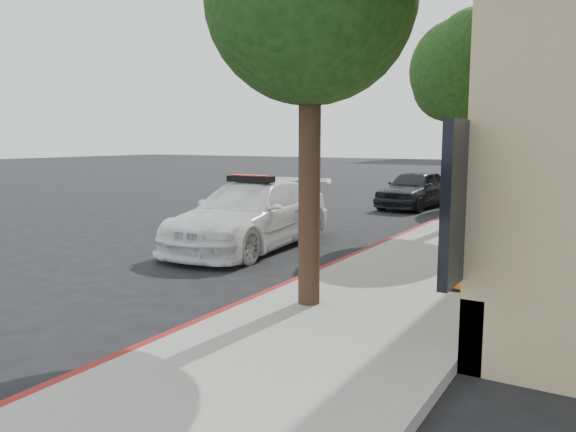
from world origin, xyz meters
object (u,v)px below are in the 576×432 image
(police_car, at_px, (251,214))
(traffic_cone, at_px, (464,266))
(parked_car_far, at_px, (471,179))
(parked_car_mid, at_px, (415,189))
(fire_hydrant, at_px, (462,238))

(police_car, relative_size, traffic_cone, 7.05)
(parked_car_far, distance_m, traffic_cone, 15.66)
(parked_car_mid, xyz_separation_m, traffic_cone, (4.31, -10.86, -0.16))
(parked_car_mid, distance_m, parked_car_far, 4.52)
(traffic_cone, bearing_deg, parked_car_far, 102.49)
(fire_hydrant, bearing_deg, parked_car_far, 104.35)
(parked_car_mid, xyz_separation_m, fire_hydrant, (3.68, -8.40, -0.15))
(police_car, distance_m, parked_car_far, 13.59)
(police_car, bearing_deg, fire_hydrant, 4.64)
(fire_hydrant, bearing_deg, traffic_cone, -73.59)
(parked_car_far, xyz_separation_m, traffic_cone, (3.39, -15.28, -0.28))
(parked_car_far, distance_m, fire_hydrant, 13.12)
(parked_car_far, height_order, traffic_cone, parked_car_far)
(traffic_cone, bearing_deg, fire_hydrant, 104.21)
(parked_car_far, xyz_separation_m, fire_hydrant, (2.76, -12.83, -0.27))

